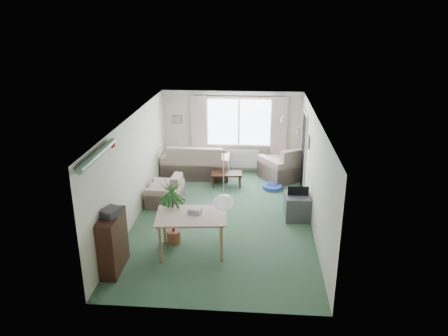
# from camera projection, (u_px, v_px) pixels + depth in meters

# --- Properties ---
(ground) EXTENTS (6.50, 6.50, 0.00)m
(ground) POSITION_uv_depth(u_px,v_px,m) (223.00, 219.00, 10.08)
(ground) COLOR #2F4E36
(window) EXTENTS (1.80, 0.03, 1.30)m
(window) POSITION_uv_depth(u_px,v_px,m) (239.00, 122.00, 12.57)
(window) COLOR white
(curtain_rod) EXTENTS (2.60, 0.03, 0.03)m
(curtain_rod) POSITION_uv_depth(u_px,v_px,m) (239.00, 96.00, 12.23)
(curtain_rod) COLOR black
(curtain_left) EXTENTS (0.45, 0.08, 2.00)m
(curtain_left) POSITION_uv_depth(u_px,v_px,m) (199.00, 130.00, 12.64)
(curtain_left) COLOR beige
(curtain_right) EXTENTS (0.45, 0.08, 2.00)m
(curtain_right) POSITION_uv_depth(u_px,v_px,m) (279.00, 132.00, 12.47)
(curtain_right) COLOR beige
(radiator) EXTENTS (1.20, 0.10, 0.55)m
(radiator) POSITION_uv_depth(u_px,v_px,m) (238.00, 159.00, 12.91)
(radiator) COLOR white
(doorway) EXTENTS (0.03, 0.95, 2.00)m
(doorway) POSITION_uv_depth(u_px,v_px,m) (304.00, 151.00, 11.65)
(doorway) COLOR black
(pendant_lamp) EXTENTS (0.36, 0.36, 0.36)m
(pendant_lamp) POSITION_uv_depth(u_px,v_px,m) (224.00, 202.00, 7.40)
(pendant_lamp) COLOR white
(tinsel_garland) EXTENTS (1.60, 1.60, 0.12)m
(tinsel_garland) POSITION_uv_depth(u_px,v_px,m) (97.00, 155.00, 7.28)
(tinsel_garland) COLOR #196626
(bauble_cluster_a) EXTENTS (0.20, 0.20, 0.20)m
(bauble_cluster_a) POSITION_uv_depth(u_px,v_px,m) (282.00, 117.00, 10.06)
(bauble_cluster_a) COLOR silver
(bauble_cluster_b) EXTENTS (0.20, 0.20, 0.20)m
(bauble_cluster_b) POSITION_uv_depth(u_px,v_px,m) (300.00, 131.00, 8.92)
(bauble_cluster_b) COLOR silver
(wall_picture_back) EXTENTS (0.28, 0.03, 0.22)m
(wall_picture_back) POSITION_uv_depth(u_px,v_px,m) (177.00, 119.00, 12.69)
(wall_picture_back) COLOR brown
(wall_picture_right) EXTENTS (0.03, 0.24, 0.30)m
(wall_picture_right) POSITION_uv_depth(u_px,v_px,m) (309.00, 142.00, 10.52)
(wall_picture_right) COLOR brown
(sofa) EXTENTS (1.93, 1.02, 0.96)m
(sofa) POSITION_uv_depth(u_px,v_px,m) (196.00, 160.00, 12.56)
(sofa) COLOR #C3BB93
(sofa) RESTS_ON ground
(armchair_corner) EXTENTS (1.44, 1.43, 0.95)m
(armchair_corner) POSITION_uv_depth(u_px,v_px,m) (283.00, 162.00, 12.36)
(armchair_corner) COLOR beige
(armchair_corner) RESTS_ON ground
(armchair_left) EXTENTS (0.86, 0.90, 0.76)m
(armchair_left) POSITION_uv_depth(u_px,v_px,m) (165.00, 189.00, 10.75)
(armchair_left) COLOR #B8B18B
(armchair_left) RESTS_ON ground
(coffee_table) EXTENTS (0.86, 0.53, 0.37)m
(coffee_table) POSITION_uv_depth(u_px,v_px,m) (227.00, 179.00, 11.94)
(coffee_table) COLOR black
(coffee_table) RESTS_ON ground
(photo_frame) EXTENTS (0.12, 0.07, 0.16)m
(photo_frame) POSITION_uv_depth(u_px,v_px,m) (223.00, 170.00, 11.86)
(photo_frame) COLOR brown
(photo_frame) RESTS_ON coffee_table
(bookshelf) EXTENTS (0.31, 0.90, 1.09)m
(bookshelf) POSITION_uv_depth(u_px,v_px,m) (113.00, 243.00, 7.98)
(bookshelf) COLOR black
(bookshelf) RESTS_ON ground
(hifi_box) EXTENTS (0.39, 0.43, 0.14)m
(hifi_box) POSITION_uv_depth(u_px,v_px,m) (111.00, 212.00, 7.76)
(hifi_box) COLOR #323135
(hifi_box) RESTS_ON bookshelf
(houseplant) EXTENTS (0.65, 0.65, 1.43)m
(houseplant) POSITION_uv_depth(u_px,v_px,m) (173.00, 211.00, 8.83)
(houseplant) COLOR #1D5720
(houseplant) RESTS_ON ground
(dining_table) EXTENTS (1.34, 0.97, 0.79)m
(dining_table) POSITION_uv_depth(u_px,v_px,m) (192.00, 234.00, 8.61)
(dining_table) COLOR tan
(dining_table) RESTS_ON ground
(gift_box) EXTENTS (0.28, 0.23, 0.12)m
(gift_box) POSITION_uv_depth(u_px,v_px,m) (195.00, 211.00, 8.53)
(gift_box) COLOR #B1AFBA
(gift_box) RESTS_ON dining_table
(tv_cube) EXTENTS (0.60, 0.66, 0.57)m
(tv_cube) POSITION_uv_depth(u_px,v_px,m) (297.00, 207.00, 10.04)
(tv_cube) COLOR #323236
(tv_cube) RESTS_ON ground
(pet_bed) EXTENTS (0.54, 0.54, 0.10)m
(pet_bed) POSITION_uv_depth(u_px,v_px,m) (272.00, 187.00, 11.77)
(pet_bed) COLOR navy
(pet_bed) RESTS_ON ground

